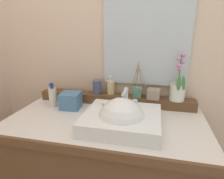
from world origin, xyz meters
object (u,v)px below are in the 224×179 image
at_px(sink_basin, 122,121).
at_px(reed_diffuser, 137,91).
at_px(tissue_box, 71,100).
at_px(soap_bar, 107,103).
at_px(soap_dispenser, 111,87).
at_px(potted_plant, 178,89).
at_px(lotion_bottle, 53,97).
at_px(tumbler_cup, 97,87).
at_px(trinket_box, 154,94).

relative_size(sink_basin, reed_diffuser, 1.69).
xyz_separation_m(sink_basin, tissue_box, (-0.39, 0.19, 0.02)).
xyz_separation_m(soap_bar, soap_dispenser, (-0.03, 0.24, 0.03)).
xyz_separation_m(sink_basin, soap_bar, (-0.12, 0.11, 0.05)).
height_order(potted_plant, lotion_bottle, potted_plant).
distance_m(potted_plant, reed_diffuser, 0.27).
bearing_deg(lotion_bottle, soap_dispenser, 23.95).
relative_size(soap_dispenser, lotion_bottle, 0.79).
relative_size(sink_basin, tumbler_cup, 4.20).
height_order(potted_plant, tissue_box, potted_plant).
distance_m(soap_dispenser, reed_diffuser, 0.20).
height_order(sink_basin, trinket_box, sink_basin).
xyz_separation_m(tumbler_cup, reed_diffuser, (0.30, -0.01, -0.01)).
bearing_deg(potted_plant, trinket_box, -177.17).
height_order(potted_plant, trinket_box, potted_plant).
bearing_deg(lotion_bottle, reed_diffuser, 14.29).
bearing_deg(sink_basin, lotion_bottle, 160.34).
height_order(tumbler_cup, trinket_box, tumbler_cup).
xyz_separation_m(soap_bar, tumbler_cup, (-0.13, 0.23, 0.03)).
bearing_deg(sink_basin, tissue_box, 154.37).
distance_m(soap_bar, lotion_bottle, 0.42).
bearing_deg(trinket_box, tissue_box, -161.11).
xyz_separation_m(soap_bar, lotion_bottle, (-0.41, 0.07, -0.02)).
height_order(soap_bar, tumbler_cup, tumbler_cup).
distance_m(lotion_bottle, tissue_box, 0.14).
bearing_deg(reed_diffuser, tissue_box, -161.54).
xyz_separation_m(sink_basin, soap_dispenser, (-0.15, 0.36, 0.08)).
xyz_separation_m(reed_diffuser, lotion_bottle, (-0.58, -0.15, -0.03)).
height_order(sink_basin, tumbler_cup, sink_basin).
bearing_deg(soap_dispenser, tumbler_cup, -171.87).
xyz_separation_m(soap_bar, trinket_box, (0.28, 0.21, 0.01)).
bearing_deg(lotion_bottle, tumbler_cup, 28.87).
bearing_deg(lotion_bottle, sink_basin, -19.66).
bearing_deg(soap_dispenser, trinket_box, -6.52).
xyz_separation_m(potted_plant, lotion_bottle, (-0.84, -0.14, -0.07)).
bearing_deg(trinket_box, soap_dispenser, 178.84).
bearing_deg(trinket_box, tumbler_cup, -177.61).
relative_size(tumbler_cup, lotion_bottle, 0.58).
bearing_deg(sink_basin, soap_dispenser, 112.37).
xyz_separation_m(tumbler_cup, trinket_box, (0.41, -0.02, -0.02)).
distance_m(potted_plant, lotion_bottle, 0.86).
bearing_deg(tumbler_cup, sink_basin, -54.28).
height_order(lotion_bottle, tissue_box, lotion_bottle).
xyz_separation_m(trinket_box, lotion_bottle, (-0.69, -0.13, -0.03)).
height_order(soap_dispenser, tumbler_cup, soap_dispenser).
bearing_deg(tissue_box, lotion_bottle, 179.81).
bearing_deg(soap_bar, potted_plant, 26.19).
distance_m(sink_basin, tissue_box, 0.43).
xyz_separation_m(soap_dispenser, trinket_box, (0.31, -0.04, -0.02)).
bearing_deg(soap_bar, trinket_box, 36.35).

